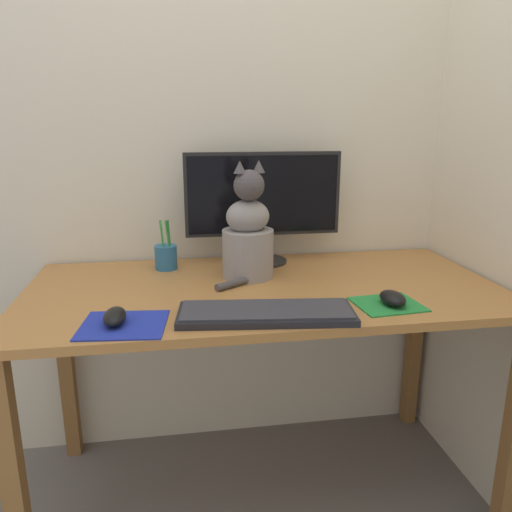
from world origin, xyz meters
TOP-DOWN VIEW (x-y plane):
  - ground_plane at (0.00, 0.00)m, footprint 12.00×12.00m
  - wall_back at (0.00, 0.39)m, footprint 7.00×0.04m
  - wall_side_right at (0.76, 0.00)m, footprint 0.04×7.00m
  - desk at (0.00, 0.00)m, footprint 1.45×0.72m
  - monitor at (0.04, 0.26)m, footprint 0.55×0.17m
  - keyboard at (-0.04, -0.26)m, footprint 0.47×0.21m
  - mousepad_left at (-0.40, -0.25)m, footprint 0.23×0.20m
  - mousepad_right at (0.31, -0.22)m, footprint 0.19×0.17m
  - computer_mouse_left at (-0.42, -0.25)m, footprint 0.06×0.11m
  - computer_mouse_right at (0.32, -0.23)m, footprint 0.06×0.10m
  - cat at (-0.03, 0.10)m, footprint 0.22×0.25m
  - pen_cup at (-0.30, 0.23)m, footprint 0.08×0.08m

SIDE VIEW (x-z plane):
  - ground_plane at x=0.00m, z-range 0.00..0.00m
  - desk at x=0.00m, z-range 0.28..1.03m
  - mousepad_left at x=-0.40m, z-range 0.75..0.75m
  - mousepad_right at x=0.31m, z-range 0.75..0.75m
  - keyboard at x=-0.04m, z-range 0.75..0.77m
  - computer_mouse_right at x=0.32m, z-range 0.75..0.79m
  - computer_mouse_left at x=-0.42m, z-range 0.75..0.79m
  - pen_cup at x=-0.30m, z-range 0.71..0.88m
  - cat at x=-0.03m, z-range 0.70..1.08m
  - monitor at x=0.04m, z-range 0.78..1.17m
  - wall_back at x=0.00m, z-range 0.00..2.50m
  - wall_side_right at x=0.76m, z-range 0.00..2.50m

